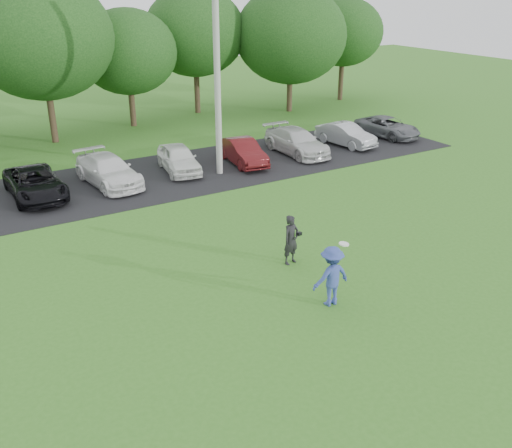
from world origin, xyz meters
The scene contains 7 objects.
ground centered at (0.00, 0.00, 0.00)m, with size 100.00×100.00×0.00m, color #377320.
parking_lot centered at (0.00, 13.00, 0.01)m, with size 32.00×6.50×0.03m, color black.
utility_pole centered at (3.16, 12.01, 4.51)m, with size 0.28×0.28×9.03m, color #A1A29D.
frisbee_player centered at (0.43, 0.27, 0.86)m, with size 1.13×0.75×1.94m.
camera_bystander centered at (0.90, 2.87, 0.80)m, with size 0.65×0.50×1.60m.
parked_cars centered at (0.80, 12.99, 0.62)m, with size 30.75×4.65×1.25m.
tree_row centered at (1.51, 22.76, 4.91)m, with size 42.39×9.85×8.64m.
Camera 1 is at (-8.30, -10.31, 8.23)m, focal length 40.00 mm.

